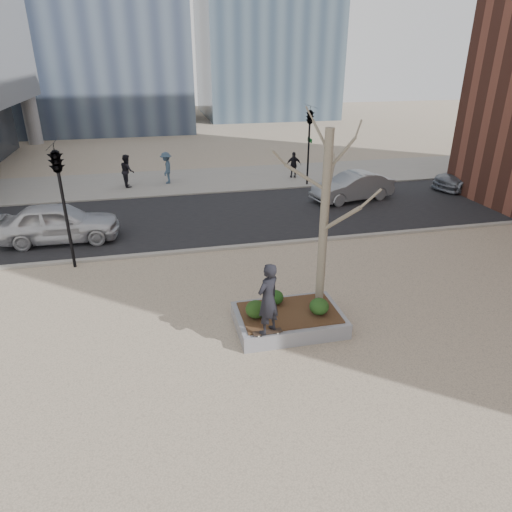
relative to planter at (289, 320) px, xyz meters
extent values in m
plane|color=tan|center=(-1.00, 0.00, -0.23)|extent=(120.00, 120.00, 0.00)
cube|color=black|center=(-1.00, 10.00, -0.21)|extent=(60.00, 8.00, 0.02)
cube|color=gray|center=(-1.00, 17.00, -0.21)|extent=(60.00, 6.00, 0.02)
cube|color=gray|center=(0.00, 0.00, 0.00)|extent=(3.00, 2.00, 0.45)
cube|color=#382314|center=(0.00, 0.00, 0.25)|extent=(2.70, 1.70, 0.04)
ellipsoid|color=black|center=(-0.98, -0.05, 0.51)|extent=(0.57, 0.57, 0.49)
ellipsoid|color=black|center=(-0.27, 0.54, 0.48)|extent=(0.50, 0.50, 0.42)
ellipsoid|color=#103313|center=(0.79, -0.27, 0.50)|extent=(0.55, 0.55, 0.46)
imported|color=black|center=(-0.85, -0.88, 1.27)|extent=(0.85, 0.79, 1.95)
imported|color=silver|center=(-7.35, 8.34, 0.60)|extent=(4.80, 2.06, 1.62)
imported|color=gray|center=(6.77, 11.02, 0.52)|extent=(4.62, 2.40, 1.45)
imported|color=slate|center=(14.48, 11.73, 0.50)|extent=(5.12, 2.88, 1.40)
imported|color=black|center=(-4.83, 16.43, 0.73)|extent=(0.86, 1.02, 1.86)
imported|color=#364C61|center=(-2.59, 16.67, 0.72)|extent=(0.86, 1.28, 1.85)
imported|color=black|center=(5.18, 16.29, 0.59)|extent=(0.98, 0.52, 1.59)
camera|label=1|loc=(-3.39, -10.63, 6.96)|focal=32.00mm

